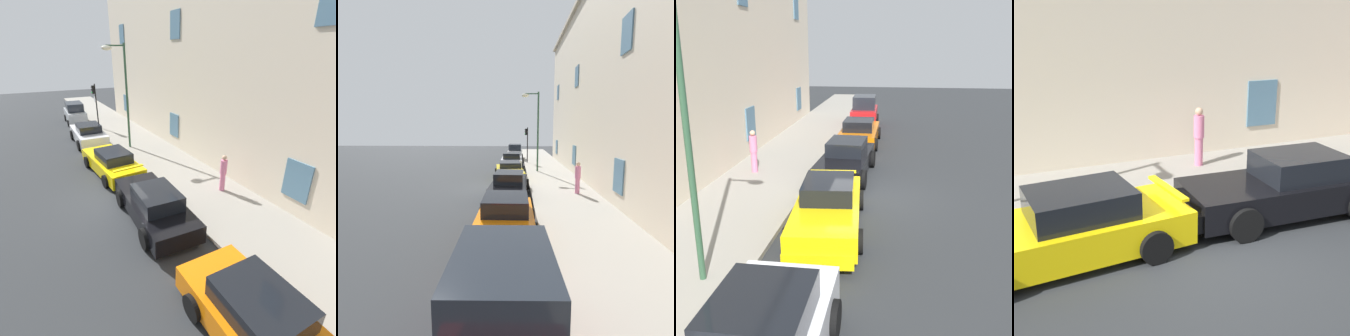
# 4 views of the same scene
# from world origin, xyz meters

# --- Properties ---
(ground_plane) EXTENTS (80.00, 80.00, 0.00)m
(ground_plane) POSITION_xyz_m (0.00, 0.00, 0.00)
(ground_plane) COLOR #2B2D30
(sidewalk) EXTENTS (60.00, 3.68, 0.14)m
(sidewalk) POSITION_xyz_m (0.00, 4.00, 0.07)
(sidewalk) COLOR gray
(sidewalk) RESTS_ON ground
(sportscar_yellow_flank) EXTENTS (5.23, 2.34, 1.35)m
(sportscar_yellow_flank) POSITION_xyz_m (-2.88, 0.83, 0.59)
(sportscar_yellow_flank) COLOR yellow
(sportscar_yellow_flank) RESTS_ON ground
(sportscar_white_middle) EXTENTS (5.18, 2.22, 1.42)m
(sportscar_white_middle) POSITION_xyz_m (2.10, 1.00, 0.63)
(sportscar_white_middle) COLOR black
(sportscar_white_middle) RESTS_ON ground
(pedestrian_admiring) EXTENTS (0.32, 0.32, 1.73)m
(pedestrian_admiring) POSITION_xyz_m (1.86, 4.68, 1.04)
(pedestrian_admiring) COLOR pink
(pedestrian_admiring) RESTS_ON sidewalk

